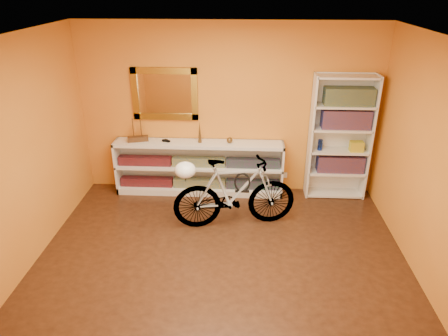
# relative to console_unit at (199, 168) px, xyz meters

# --- Properties ---
(floor) EXTENTS (4.50, 4.00, 0.01)m
(floor) POSITION_rel_console_unit_xyz_m (0.45, -1.81, -0.43)
(floor) COLOR black
(floor) RESTS_ON ground
(ceiling) EXTENTS (4.50, 4.00, 0.01)m
(ceiling) POSITION_rel_console_unit_xyz_m (0.45, -1.81, 2.18)
(ceiling) COLOR silver
(ceiling) RESTS_ON ground
(back_wall) EXTENTS (4.50, 0.01, 2.60)m
(back_wall) POSITION_rel_console_unit_xyz_m (0.45, 0.19, 0.88)
(back_wall) COLOR orange
(back_wall) RESTS_ON ground
(left_wall) EXTENTS (0.01, 4.00, 2.60)m
(left_wall) POSITION_rel_console_unit_xyz_m (-1.81, -1.81, 0.88)
(left_wall) COLOR orange
(left_wall) RESTS_ON ground
(right_wall) EXTENTS (0.01, 4.00, 2.60)m
(right_wall) POSITION_rel_console_unit_xyz_m (2.70, -1.81, 0.88)
(right_wall) COLOR orange
(right_wall) RESTS_ON ground
(gilt_mirror) EXTENTS (0.98, 0.06, 0.78)m
(gilt_mirror) POSITION_rel_console_unit_xyz_m (-0.50, 0.15, 1.12)
(gilt_mirror) COLOR olive
(gilt_mirror) RESTS_ON back_wall
(wall_socket) EXTENTS (0.09, 0.02, 0.09)m
(wall_socket) POSITION_rel_console_unit_xyz_m (1.35, 0.17, -0.17)
(wall_socket) COLOR silver
(wall_socket) RESTS_ON back_wall
(console_unit) EXTENTS (2.60, 0.35, 0.85)m
(console_unit) POSITION_rel_console_unit_xyz_m (0.00, 0.00, 0.00)
(console_unit) COLOR silver
(console_unit) RESTS_ON floor
(cd_row_lower) EXTENTS (2.50, 0.13, 0.14)m
(cd_row_lower) POSITION_rel_console_unit_xyz_m (0.00, -0.02, -0.26)
(cd_row_lower) COLOR black
(cd_row_lower) RESTS_ON console_unit
(cd_row_upper) EXTENTS (2.50, 0.13, 0.14)m
(cd_row_upper) POSITION_rel_console_unit_xyz_m (0.00, -0.02, 0.11)
(cd_row_upper) COLOR navy
(cd_row_upper) RESTS_ON console_unit
(model_ship) EXTENTS (0.33, 0.20, 0.37)m
(model_ship) POSITION_rel_console_unit_xyz_m (-0.93, 0.00, 0.61)
(model_ship) COLOR #3D2311
(model_ship) RESTS_ON console_unit
(toy_car) EXTENTS (0.00, 0.00, 0.00)m
(toy_car) POSITION_rel_console_unit_xyz_m (-0.49, 0.00, 0.43)
(toy_car) COLOR black
(toy_car) RESTS_ON console_unit
(bronze_ornament) EXTENTS (0.06, 0.06, 0.33)m
(bronze_ornament) POSITION_rel_console_unit_xyz_m (0.02, 0.00, 0.59)
(bronze_ornament) COLOR brown
(bronze_ornament) RESTS_ON console_unit
(decorative_orb) EXTENTS (0.09, 0.09, 0.09)m
(decorative_orb) POSITION_rel_console_unit_xyz_m (0.47, 0.00, 0.47)
(decorative_orb) COLOR brown
(decorative_orb) RESTS_ON console_unit
(bookcase) EXTENTS (0.90, 0.30, 1.90)m
(bookcase) POSITION_rel_console_unit_xyz_m (2.12, 0.03, 0.52)
(bookcase) COLOR silver
(bookcase) RESTS_ON floor
(book_row_a) EXTENTS (0.70, 0.22, 0.26)m
(book_row_a) POSITION_rel_console_unit_xyz_m (2.17, 0.03, 0.12)
(book_row_a) COLOR maroon
(book_row_a) RESTS_ON bookcase
(book_row_b) EXTENTS (0.70, 0.22, 0.28)m
(book_row_b) POSITION_rel_console_unit_xyz_m (2.17, 0.03, 0.83)
(book_row_b) COLOR maroon
(book_row_b) RESTS_ON bookcase
(book_row_c) EXTENTS (0.70, 0.22, 0.25)m
(book_row_c) POSITION_rel_console_unit_xyz_m (2.17, 0.03, 1.16)
(book_row_c) COLOR navy
(book_row_c) RESTS_ON bookcase
(travel_mug) EXTENTS (0.07, 0.07, 0.16)m
(travel_mug) POSITION_rel_console_unit_xyz_m (1.83, 0.01, 0.42)
(travel_mug) COLOR navy
(travel_mug) RESTS_ON bookcase
(red_tin) EXTENTS (0.17, 0.17, 0.18)m
(red_tin) POSITION_rel_console_unit_xyz_m (1.92, 0.06, 1.13)
(red_tin) COLOR maroon
(red_tin) RESTS_ON bookcase
(yellow_bag) EXTENTS (0.20, 0.13, 0.15)m
(yellow_bag) POSITION_rel_console_unit_xyz_m (2.37, -0.01, 0.42)
(yellow_bag) COLOR gold
(yellow_bag) RESTS_ON bookcase
(bicycle) EXTENTS (0.75, 1.75, 1.00)m
(bicycle) POSITION_rel_console_unit_xyz_m (0.58, -0.93, 0.07)
(bicycle) COLOR silver
(bicycle) RESTS_ON floor
(helmet) EXTENTS (0.28, 0.27, 0.21)m
(helmet) POSITION_rel_console_unit_xyz_m (-0.05, -1.05, 0.45)
(helmet) COLOR white
(helmet) RESTS_ON bicycle
(u_lock) EXTENTS (0.21, 0.02, 0.21)m
(u_lock) POSITION_rel_console_unit_xyz_m (0.68, -0.91, 0.22)
(u_lock) COLOR black
(u_lock) RESTS_ON bicycle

